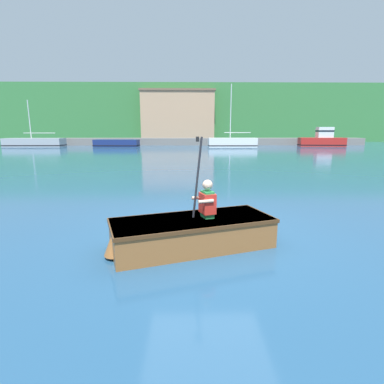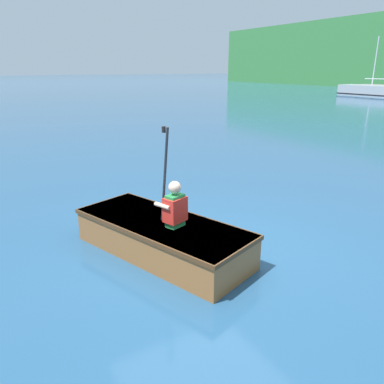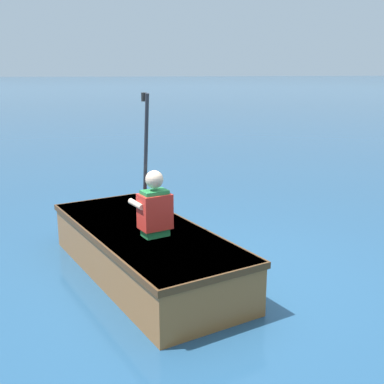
{
  "view_description": "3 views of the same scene",
  "coord_description": "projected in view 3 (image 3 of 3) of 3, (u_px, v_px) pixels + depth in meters",
  "views": [
    {
      "loc": [
        -0.4,
        -5.37,
        1.95
      ],
      "look_at": [
        -0.31,
        -0.09,
        0.85
      ],
      "focal_mm": 28.0,
      "sensor_mm": 36.0,
      "label": 1
    },
    {
      "loc": [
        4.1,
        -2.72,
        2.56
      ],
      "look_at": [
        -0.31,
        -0.09,
        0.85
      ],
      "focal_mm": 35.0,
      "sensor_mm": 36.0,
      "label": 2
    },
    {
      "loc": [
        4.29,
        -1.1,
        2.05
      ],
      "look_at": [
        -0.31,
        -0.09,
        0.85
      ],
      "focal_mm": 45.0,
      "sensor_mm": 36.0,
      "label": 3
    }
  ],
  "objects": [
    {
      "name": "ground_plane",
      "position": [
        207.0,
        281.0,
        4.79
      ],
      "size": [
        300.0,
        300.0,
        0.0
      ],
      "primitive_type": "plane",
      "color": "navy"
    },
    {
      "name": "rowboat_foreground",
      "position": [
        142.0,
        247.0,
        4.93
      ],
      "size": [
        2.88,
        1.86,
        0.5
      ],
      "color": "#935B2D",
      "rests_on": "ground"
    },
    {
      "name": "person_paddler",
      "position": [
        154.0,
        206.0,
        4.55
      ],
      "size": [
        0.41,
        0.42,
        1.34
      ],
      "color": "#267F3F",
      "rests_on": "rowboat_foreground"
    }
  ]
}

